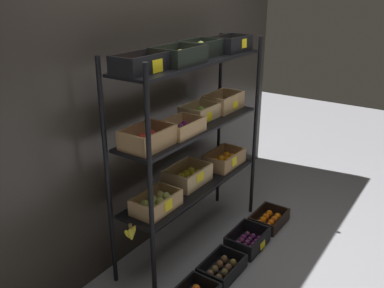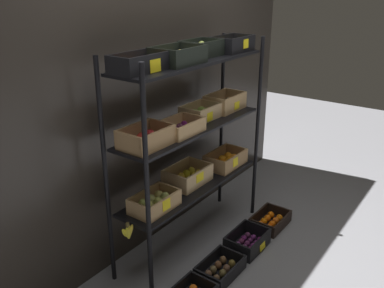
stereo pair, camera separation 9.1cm
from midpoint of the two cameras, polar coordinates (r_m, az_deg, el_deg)
name	(u,v)px [view 2 (the right image)]	position (r m, az deg, el deg)	size (l,w,h in m)	color
ground_plane	(192,241)	(3.53, 0.76, -13.44)	(10.00, 10.00, 0.00)	gray
storefront_wall	(152,81)	(3.21, -4.77, 8.74)	(3.83, 0.12, 2.64)	#2D2823
display_rack	(191,123)	(3.06, 0.78, 2.94)	(1.54, 0.40, 1.64)	black
crate_ground_kiwi	(220,269)	(3.18, 4.81, -17.09)	(0.37, 0.24, 0.11)	black
crate_ground_plum	(247,242)	(3.47, 8.49, -13.48)	(0.36, 0.26, 0.14)	black
crate_ground_right_tangerine	(270,221)	(3.79, 11.56, -10.52)	(0.36, 0.25, 0.11)	black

